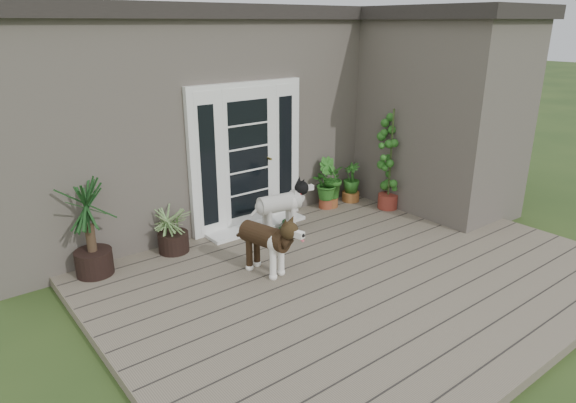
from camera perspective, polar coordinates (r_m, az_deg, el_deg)
deck at (r=6.45m, az=8.21°, el=-8.37°), size 6.20×4.60×0.12m
house_main at (r=9.26m, az=-10.79°, el=9.87°), size 7.40×4.00×3.10m
roof_main at (r=9.14m, az=-11.49°, el=20.10°), size 7.60×4.20×0.20m
house_wing at (r=8.79m, az=16.84°, el=8.87°), size 1.60×2.40×3.10m
roof_wing at (r=8.66m, az=17.96°, el=19.63°), size 1.80×2.60×0.20m
door_unit at (r=7.50m, az=-4.63°, el=5.12°), size 1.90×0.14×2.15m
door_step at (r=7.68m, az=-3.59°, el=-2.78°), size 1.60×0.40×0.05m
brindle_dog at (r=6.21m, az=-2.60°, el=-5.05°), size 0.56×0.92×0.71m
white_dog at (r=7.33m, az=-0.98°, el=-1.13°), size 0.88×0.48×0.70m
spider_plant at (r=6.93m, az=-12.93°, el=-2.76°), size 0.71×0.71×0.73m
yucca at (r=6.51m, az=-21.51°, el=-2.77°), size 1.07×1.07×1.24m
herb_a at (r=8.41m, az=4.35°, el=1.36°), size 0.61×0.61×0.64m
herb_b at (r=8.46m, az=4.79°, el=1.42°), size 0.59×0.59×0.62m
herb_c at (r=8.80m, az=7.13°, el=1.74°), size 0.36×0.36×0.54m
sapling at (r=8.37m, az=11.51°, el=4.81°), size 0.54×0.54×1.72m
clog_left at (r=7.38m, az=0.08°, el=-3.46°), size 0.28×0.37×0.10m
clog_right at (r=7.66m, az=-0.20°, el=-2.64°), size 0.25×0.31×0.08m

